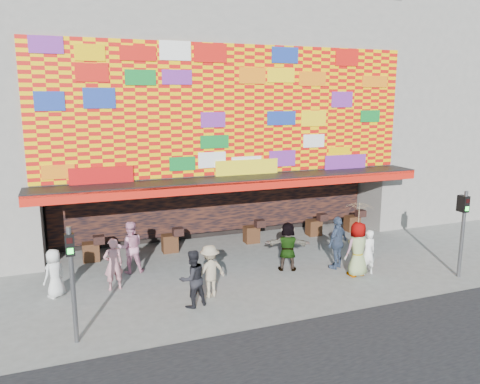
{
  "coord_description": "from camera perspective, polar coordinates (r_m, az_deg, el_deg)",
  "views": [
    {
      "loc": [
        -6.16,
        -13.03,
        6.03
      ],
      "look_at": [
        -0.49,
        2.0,
        2.78
      ],
      "focal_mm": 35.0,
      "sensor_mm": 36.0,
      "label": 1
    }
  ],
  "objects": [
    {
      "name": "ped_h",
      "position": [
        16.85,
        15.32,
        -7.08
      ],
      "size": [
        0.59,
        0.4,
        1.59
      ],
      "primitive_type": "imported",
      "rotation": [
        0.0,
        0.0,
        3.11
      ],
      "color": "white",
      "rests_on": "ground"
    },
    {
      "name": "shop_building",
      "position": [
        22.1,
        -4.51,
        9.33
      ],
      "size": [
        15.2,
        9.4,
        10.0
      ],
      "color": "gray",
      "rests_on": "ground"
    },
    {
      "name": "ped_i",
      "position": [
        16.82,
        -13.21,
        -6.57
      ],
      "size": [
        0.94,
        0.76,
        1.84
      ],
      "primitive_type": "imported",
      "rotation": [
        0.0,
        0.0,
        3.07
      ],
      "color": "pink",
      "rests_on": "ground"
    },
    {
      "name": "ped_c",
      "position": [
        13.9,
        -5.82,
        -10.46
      ],
      "size": [
        0.99,
        0.87,
        1.72
      ],
      "primitive_type": "imported",
      "rotation": [
        0.0,
        0.0,
        3.44
      ],
      "color": "black",
      "rests_on": "ground"
    },
    {
      "name": "ground",
      "position": [
        15.63,
        4.37,
        -11.3
      ],
      "size": [
        90.0,
        90.0,
        0.0
      ],
      "primitive_type": "plane",
      "color": "slate",
      "rests_on": "ground"
    },
    {
      "name": "ped_a",
      "position": [
        15.57,
        -21.68,
        -9.19
      ],
      "size": [
        0.87,
        0.86,
        1.52
      ],
      "primitive_type": "imported",
      "rotation": [
        0.0,
        0.0,
        3.9
      ],
      "color": "silver",
      "rests_on": "ground"
    },
    {
      "name": "parasol",
      "position": [
        16.26,
        14.35,
        -2.77
      ],
      "size": [
        0.97,
        0.99,
        1.83
      ],
      "color": "#DFBC8D",
      "rests_on": "ground"
    },
    {
      "name": "ped_f",
      "position": [
        16.71,
        5.83,
        -6.6
      ],
      "size": [
        1.69,
        1.12,
        1.75
      ],
      "primitive_type": "imported",
      "rotation": [
        0.0,
        0.0,
        2.73
      ],
      "color": "gray",
      "rests_on": "ground"
    },
    {
      "name": "signal_left",
      "position": [
        12.26,
        -19.82,
        -9.15
      ],
      "size": [
        0.22,
        0.2,
        3.0
      ],
      "color": "#59595B",
      "rests_on": "ground"
    },
    {
      "name": "ped_b",
      "position": [
        15.52,
        -15.18,
        -8.49
      ],
      "size": [
        0.67,
        0.49,
        1.7
      ],
      "primitive_type": "imported",
      "rotation": [
        0.0,
        0.0,
        3.29
      ],
      "color": "#C57F8A",
      "rests_on": "ground"
    },
    {
      "name": "neighbor_right",
      "position": [
        28.45,
        22.08,
        10.55
      ],
      "size": [
        11.0,
        8.0,
        12.0
      ],
      "primitive_type": "cube",
      "color": "gray",
      "rests_on": "ground"
    },
    {
      "name": "ped_d",
      "position": [
        14.53,
        -3.71,
        -9.6
      ],
      "size": [
        1.18,
        0.87,
        1.64
      ],
      "primitive_type": "imported",
      "rotation": [
        0.0,
        0.0,
        3.41
      ],
      "color": "gray",
      "rests_on": "ground"
    },
    {
      "name": "ped_g",
      "position": [
        16.58,
        14.14,
        -6.77
      ],
      "size": [
        0.99,
        0.7,
        1.9
      ],
      "primitive_type": "imported",
      "rotation": [
        0.0,
        0.0,
        3.25
      ],
      "color": "gray",
      "rests_on": "ground"
    },
    {
      "name": "ped_e",
      "position": [
        17.15,
        11.79,
        -6.05
      ],
      "size": [
        1.2,
        0.93,
        1.9
      ],
      "primitive_type": "imported",
      "rotation": [
        0.0,
        0.0,
        3.63
      ],
      "color": "#384662",
      "rests_on": "ground"
    },
    {
      "name": "signal_right",
      "position": [
        17.41,
        25.57,
        -3.57
      ],
      "size": [
        0.22,
        0.2,
        3.0
      ],
      "color": "#59595B",
      "rests_on": "ground"
    }
  ]
}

